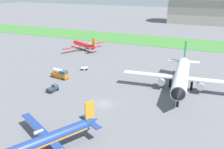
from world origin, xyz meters
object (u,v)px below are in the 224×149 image
(fuel_truck_near_gate, at_px, (60,74))
(baggage_cart_by_runway, at_px, (84,68))
(airplane_foreground_turboprop, at_px, (51,138))
(airplane_taxiing_turboprop, at_px, (84,45))
(airplane_midfield_jet, at_px, (181,76))
(pushback_tug_midfield, at_px, (53,88))

(fuel_truck_near_gate, xyz_separation_m, baggage_cart_by_runway, (3.37, 11.02, -1.01))
(airplane_foreground_turboprop, height_order, baggage_cart_by_runway, airplane_foreground_turboprop)
(airplane_taxiing_turboprop, distance_m, baggage_cart_by_runway, 30.36)
(baggage_cart_by_runway, bearing_deg, airplane_midfield_jet, 141.18)
(airplane_midfield_jet, distance_m, airplane_taxiing_turboprop, 60.28)
(airplane_taxiing_turboprop, height_order, pushback_tug_midfield, airplane_taxiing_turboprop)
(airplane_midfield_jet, relative_size, pushback_tug_midfield, 9.16)
(airplane_midfield_jet, height_order, airplane_foreground_turboprop, airplane_midfield_jet)
(airplane_taxiing_turboprop, relative_size, fuel_truck_near_gate, 3.16)
(airplane_midfield_jet, bearing_deg, airplane_foreground_turboprop, -29.53)
(airplane_taxiing_turboprop, height_order, baggage_cart_by_runway, airplane_taxiing_turboprop)
(airplane_midfield_jet, relative_size, fuel_truck_near_gate, 5.24)
(airplane_taxiing_turboprop, bearing_deg, airplane_foreground_turboprop, 141.25)
(airplane_midfield_jet, relative_size, airplane_taxiing_turboprop, 1.66)
(fuel_truck_near_gate, bearing_deg, airplane_taxiing_turboprop, 116.09)
(airplane_foreground_turboprop, relative_size, pushback_tug_midfield, 6.14)
(airplane_taxiing_turboprop, bearing_deg, baggage_cart_by_runway, 145.91)
(baggage_cart_by_runway, bearing_deg, airplane_foreground_turboprop, 81.03)
(airplane_midfield_jet, xyz_separation_m, airplane_taxiing_turboprop, (-50.98, 32.10, -1.97))
(fuel_truck_near_gate, height_order, baggage_cart_by_runway, fuel_truck_near_gate)
(fuel_truck_near_gate, distance_m, baggage_cart_by_runway, 11.57)
(airplane_foreground_turboprop, distance_m, pushback_tug_midfield, 29.78)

